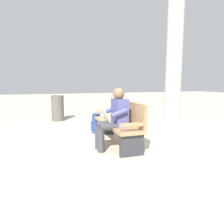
% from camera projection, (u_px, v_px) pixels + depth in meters
% --- Properties ---
extents(ground_plane, '(40.00, 40.00, 0.00)m').
position_uv_depth(ground_plane, '(116.00, 143.00, 4.40)').
color(ground_plane, '#B7AD99').
extents(bench_near, '(1.80, 0.49, 0.90)m').
position_uv_depth(bench_near, '(119.00, 122.00, 4.36)').
color(bench_near, '#9E7A51').
rests_on(bench_near, ground).
extents(person_seated, '(0.57, 0.57, 1.18)m').
position_uv_depth(person_seated, '(114.00, 117.00, 3.96)').
color(person_seated, '#474C84').
rests_on(person_seated, ground).
extents(backpack, '(0.37, 0.31, 0.48)m').
position_uv_depth(backpack, '(96.00, 123.00, 5.37)').
color(backpack, navy).
rests_on(backpack, ground).
extents(support_pillar, '(0.49, 0.49, 3.86)m').
position_uv_depth(support_pillar, '(174.00, 61.00, 6.40)').
color(support_pillar, '#B2AFA8').
rests_on(support_pillar, ground).
extents(trash_bin, '(0.41, 0.41, 0.84)m').
position_uv_depth(trash_bin, '(58.00, 108.00, 6.97)').
color(trash_bin, '#514C47').
rests_on(trash_bin, ground).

